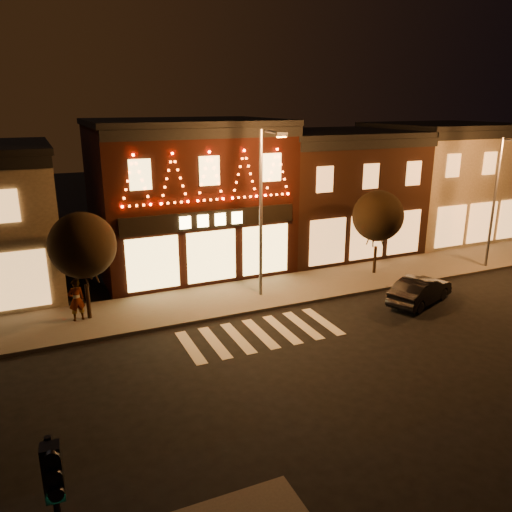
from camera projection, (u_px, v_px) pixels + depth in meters
ground at (308, 380)px, 17.52m from camera, size 120.00×120.00×0.00m
sidewalk_far at (264, 293)px, 25.27m from camera, size 44.00×4.00×0.15m
building_pulp at (187, 195)px, 28.53m from camera, size 10.20×8.34×8.30m
building_right_a at (331, 191)px, 32.36m from camera, size 9.20×8.28×7.50m
building_right_b at (440, 180)px, 35.83m from camera, size 9.20×8.28×7.80m
traffic_signal_near at (58, 508)px, 7.96m from camera, size 0.31×0.43×4.15m
streetlamp_mid at (264, 202)px, 23.37m from camera, size 0.57×1.81×7.87m
streetlamp_right at (499, 193)px, 27.85m from camera, size 0.46×1.64×7.20m
tree_left at (82, 245)px, 21.26m from camera, size 2.80×2.80×4.69m
tree_right at (378, 216)px, 27.17m from camera, size 2.73×2.73×4.56m
dark_sedan at (420, 290)px, 24.01m from camera, size 4.20×2.76×1.31m
pedestrian at (76, 300)px, 21.71m from camera, size 0.75×0.56×1.86m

